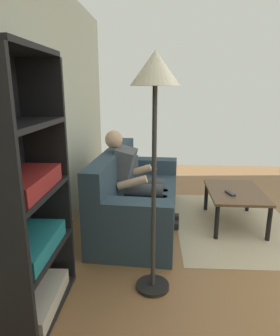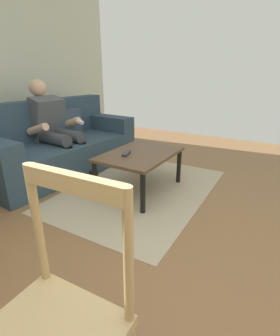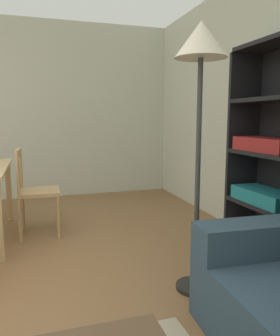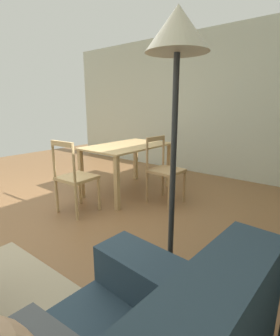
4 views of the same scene
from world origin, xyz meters
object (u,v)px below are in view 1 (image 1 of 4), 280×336
at_px(person_lounging, 133,177).
at_px(coffee_table, 235,195).
at_px(tv_remote, 230,193).
at_px(couch, 135,197).
at_px(floor_lamp, 155,94).
at_px(bookshelf, 24,212).

xyz_separation_m(person_lounging, coffee_table, (0.05, -1.24, -0.21)).
bearing_deg(tv_remote, couch, -22.67).
distance_m(couch, floor_lamp, 1.83).
xyz_separation_m(coffee_table, floor_lamp, (-1.31, 0.96, 1.22)).
relative_size(person_lounging, bookshelf, 0.61).
distance_m(coffee_table, bookshelf, 2.51).
xyz_separation_m(coffee_table, bookshelf, (-1.65, 1.85, 0.43)).
xyz_separation_m(tv_remote, bookshelf, (-1.52, 1.75, 0.37)).
relative_size(tv_remote, bookshelf, 0.09).
bearing_deg(tv_remote, bookshelf, 23.58).
relative_size(couch, floor_lamp, 1.08).
relative_size(couch, coffee_table, 2.25).
bearing_deg(bookshelf, tv_remote, -49.01).
xyz_separation_m(couch, person_lounging, (-0.03, 0.02, 0.26)).
distance_m(tv_remote, floor_lamp, 1.87).
relative_size(coffee_table, tv_remote, 5.33).
height_order(coffee_table, floor_lamp, floor_lamp).
bearing_deg(person_lounging, floor_lamp, -167.32).
height_order(couch, coffee_table, couch).
bearing_deg(tv_remote, person_lounging, -21.09).
bearing_deg(person_lounging, bookshelf, 159.35).
xyz_separation_m(couch, floor_lamp, (-1.29, -0.27, 1.27)).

